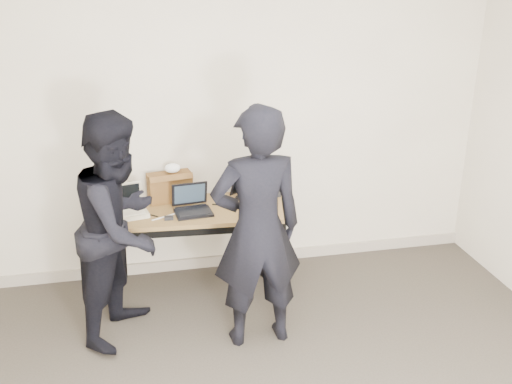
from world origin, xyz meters
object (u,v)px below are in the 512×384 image
object	(u,v)px
leather_satchel	(170,186)
person_typist	(257,230)
laptop_right	(251,191)
equipment_box	(265,188)
laptop_center	(192,206)
person_observer	(121,227)
desk	(195,216)
laptop_beige	(128,208)

from	to	relation	value
leather_satchel	person_typist	size ratio (longest dim) A/B	0.22
laptop_right	equipment_box	bearing A→B (deg)	-31.29
leather_satchel	laptop_center	bearing A→B (deg)	-70.38
person_typist	person_observer	world-z (taller)	person_typist
leather_satchel	equipment_box	size ratio (longest dim) A/B	1.73
laptop_center	person_observer	world-z (taller)	person_observer
equipment_box	person_observer	bearing A→B (deg)	-150.16
leather_satchel	person_observer	world-z (taller)	person_observer
desk	leather_satchel	world-z (taller)	leather_satchel
laptop_right	person_observer	size ratio (longest dim) A/B	0.24
equipment_box	person_observer	size ratio (longest dim) A/B	0.13
laptop_beige	equipment_box	distance (m)	1.18
person_typist	person_observer	bearing A→B (deg)	-22.45
leather_satchel	laptop_right	bearing A→B (deg)	-13.76
laptop_center	desk	bearing A→B (deg)	56.12
laptop_right	leather_satchel	size ratio (longest dim) A/B	1.02
laptop_beige	desk	bearing A→B (deg)	-13.04
desk	leather_satchel	size ratio (longest dim) A/B	4.00
laptop_center	equipment_box	size ratio (longest dim) A/B	1.41
laptop_right	person_typist	bearing A→B (deg)	-136.15
leather_satchel	equipment_box	world-z (taller)	leather_satchel
laptop_center	laptop_right	size ratio (longest dim) A/B	0.80
laptop_right	person_typist	xyz separation A→B (m)	(-0.16, -0.99, 0.11)
equipment_box	desk	bearing A→B (deg)	-163.08
leather_satchel	person_typist	xyz separation A→B (m)	(0.53, -1.04, 0.03)
desk	equipment_box	xyz separation A→B (m)	(0.63, 0.19, 0.12)
equipment_box	person_typist	bearing A→B (deg)	-105.74
laptop_right	leather_satchel	distance (m)	0.69
equipment_box	person_observer	xyz separation A→B (m)	(-1.20, -0.69, 0.05)
laptop_beige	person_observer	distance (m)	0.51
laptop_beige	laptop_center	bearing A→B (deg)	-18.30
person_observer	leather_satchel	bearing A→B (deg)	-1.04
laptop_beige	laptop_right	bearing A→B (deg)	-2.66
laptop_beige	equipment_box	bearing A→B (deg)	-3.03
person_observer	laptop_center	bearing A→B (deg)	-23.09
laptop_beige	person_typist	distance (m)	1.21
laptop_right	person_typist	world-z (taller)	person_typist
desk	laptop_center	size ratio (longest dim) A/B	4.89
desk	equipment_box	size ratio (longest dim) A/B	6.91
laptop_beige	laptop_center	world-z (taller)	laptop_beige
laptop_right	laptop_center	bearing A→B (deg)	165.90
equipment_box	laptop_beige	bearing A→B (deg)	-171.13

